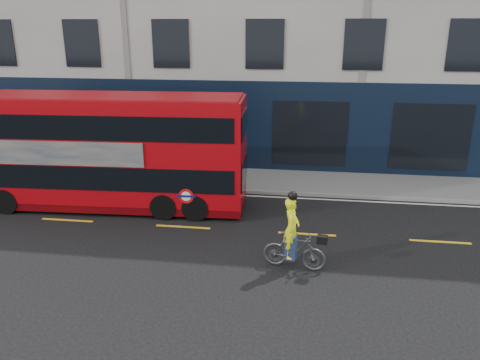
# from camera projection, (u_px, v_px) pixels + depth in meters

# --- Properties ---
(ground) EXTENTS (120.00, 120.00, 0.00)m
(ground) POSITION_uv_depth(u_px,v_px,m) (44.00, 239.00, 14.32)
(ground) COLOR black
(ground) RESTS_ON ground
(pavement) EXTENTS (60.00, 3.00, 0.12)m
(pavement) POSITION_uv_depth(u_px,v_px,m) (123.00, 174.00, 20.41)
(pavement) COLOR slate
(pavement) RESTS_ON ground
(kerb) EXTENTS (60.00, 0.12, 0.13)m
(kerb) POSITION_uv_depth(u_px,v_px,m) (109.00, 185.00, 19.00)
(kerb) COLOR gray
(kerb) RESTS_ON ground
(building_terrace) EXTENTS (50.00, 10.07, 15.00)m
(building_terrace) POSITION_uv_depth(u_px,v_px,m) (158.00, 0.00, 24.15)
(building_terrace) COLOR #B7B5AD
(building_terrace) RESTS_ON ground
(road_edge_line) EXTENTS (58.00, 0.10, 0.01)m
(road_edge_line) POSITION_uv_depth(u_px,v_px,m) (106.00, 189.00, 18.74)
(road_edge_line) COLOR silver
(road_edge_line) RESTS_ON ground
(lane_dashes) EXTENTS (58.00, 0.12, 0.01)m
(lane_dashes) POSITION_uv_depth(u_px,v_px,m) (67.00, 220.00, 15.73)
(lane_dashes) COLOR yellow
(lane_dashes) RESTS_ON ground
(bus) EXTENTS (10.05, 2.71, 4.01)m
(bus) POSITION_uv_depth(u_px,v_px,m) (104.00, 151.00, 16.35)
(bus) COLOR #AC060D
(bus) RESTS_ON ground
(cyclist) EXTENTS (1.77, 0.76, 2.19)m
(cyclist) POSITION_uv_depth(u_px,v_px,m) (294.00, 243.00, 12.41)
(cyclist) COLOR #404345
(cyclist) RESTS_ON ground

